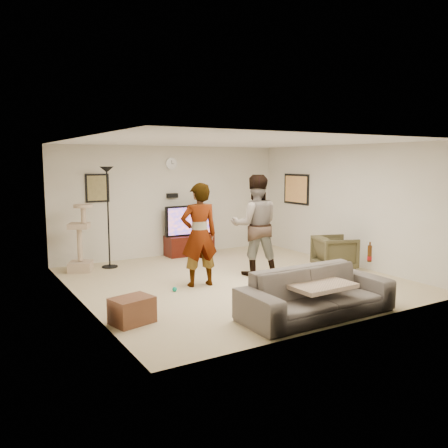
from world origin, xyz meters
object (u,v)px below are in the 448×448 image
person_left (199,235)px  side_table (132,310)px  cat_tree (79,238)px  tv (189,220)px  floor_lamp (108,218)px  beer_bottle (370,254)px  person_right (255,225)px  armchair (335,253)px  tv_stand (189,245)px  sofa (317,293)px

person_left → side_table: (-1.67, -1.23, -0.72)m
cat_tree → person_left: person_left is taller
tv → person_left: size_ratio=0.65×
floor_lamp → beer_bottle: size_ratio=8.22×
person_right → side_table: person_right is taller
armchair → side_table: armchair is taller
beer_bottle → side_table: size_ratio=0.47×
cat_tree → beer_bottle: bearing=-53.7°
armchair → tv_stand: bearing=51.2°
side_table → person_right: bearing=25.1°
floor_lamp → sofa: size_ratio=0.91×
beer_bottle → armchair: (1.20, 1.95, -0.45)m
tv_stand → side_table: 4.62m
armchair → tv: bearing=51.2°
cat_tree → beer_bottle: size_ratio=5.36×
floor_lamp → person_right: floor_lamp is taller
side_table → tv_stand: bearing=53.8°
tv_stand → armchair: size_ratio=1.48×
person_left → armchair: size_ratio=2.41×
floor_lamp → sofa: floor_lamp is taller
floor_lamp → person_right: (2.21, -2.04, -0.07)m
person_right → beer_bottle: 2.46m
person_right → floor_lamp: bearing=-18.5°
person_right → armchair: size_ratio=2.57×
tv → person_right: 2.36m
tv_stand → person_right: person_right is taller
tv → sofa: size_ratio=0.52×
sofa → beer_bottle: (1.04, 0.00, 0.45)m
floor_lamp → tv: bearing=8.8°
cat_tree → armchair: bearing=-28.8°
tv → cat_tree: 2.61m
tv_stand → person_left: person_left is taller
person_right → tv: bearing=-60.2°
sofa → cat_tree: bearing=116.4°
cat_tree → armchair: size_ratio=1.80×
cat_tree → side_table: bearing=-92.5°
tv → beer_bottle: bearing=-82.3°
tv_stand → person_left: bearing=-113.0°
floor_lamp → side_table: floor_lamp is taller
tv → armchair: tv is taller
cat_tree → sofa: (2.18, -4.39, -0.34)m
sofa → beer_bottle: bearing=-0.0°
tv → cat_tree: bearing=-171.8°
tv_stand → tv: bearing=0.0°
person_right → sofa: 2.58m
tv → person_left: (-1.06, -2.50, 0.09)m
sofa → floor_lamp: bearing=109.5°
cat_tree → sofa: size_ratio=0.59×
floor_lamp → armchair: floor_lamp is taller
person_left → floor_lamp: bearing=-59.3°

